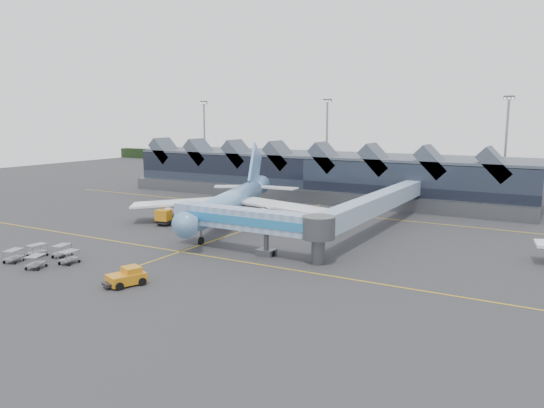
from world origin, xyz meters
The scene contains 10 objects.
ground centered at (0.00, 0.00, 0.00)m, with size 260.00×260.00×0.00m, color #2D2C2F.
taxi_stripes centered at (0.00, 10.00, 0.01)m, with size 120.00×60.00×0.01m.
tree_line_far centered at (0.00, 110.00, 2.00)m, with size 260.00×4.00×4.00m, color black.
terminal centered at (-5.07, 47.35, 4.88)m, with size 90.00×22.25×12.52m.
light_masts centered at (21.00, 62.80, 12.49)m, with size 132.40×42.56×22.45m.
main_airliner centered at (-4.71, 11.23, 3.87)m, with size 34.10×40.14×13.18m.
jet_bridge centered at (9.90, -3.91, 4.26)m, with size 23.50×4.05×5.95m.
fuel_truck centered at (-14.01, 7.18, 1.67)m, with size 3.80×8.95×2.98m.
pushback_tug centered at (4.19, -21.80, 0.85)m, with size 3.77×4.71×1.90m.
baggage_carts centered at (-11.47, -20.19, 0.90)m, with size 8.30×7.61×1.60m.
Camera 1 is at (44.72, -60.99, 17.68)m, focal length 35.00 mm.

